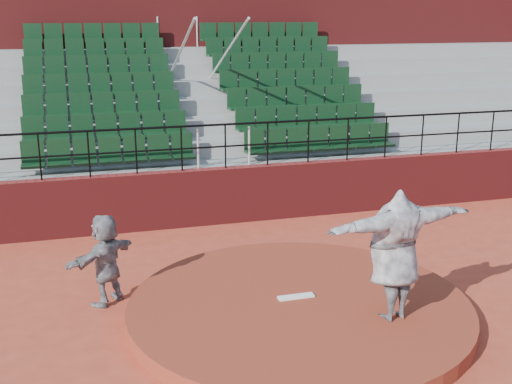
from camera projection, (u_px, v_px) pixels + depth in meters
ground at (299, 316)px, 10.35m from camera, size 90.00×90.00×0.00m
pitchers_mound at (299, 308)px, 10.31m from camera, size 5.50×5.50×0.25m
pitching_rubber at (296, 297)px, 10.41m from camera, size 0.60×0.15×0.03m
boundary_wall at (226, 195)px, 14.80m from camera, size 24.00×0.30×1.30m
wall_railing at (225, 136)px, 14.42m from camera, size 24.04×0.05×1.03m
seating_deck at (195, 133)px, 17.95m from camera, size 24.00×5.97×4.63m
press_box_facade at (171, 49)px, 21.04m from camera, size 24.00×3.00×7.10m
pitcher at (395, 255)px, 9.49m from camera, size 2.56×1.06×2.02m
fielder at (106, 259)px, 10.62m from camera, size 1.38×1.30×1.55m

